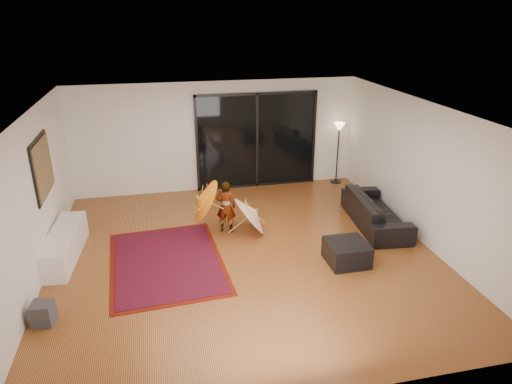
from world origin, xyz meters
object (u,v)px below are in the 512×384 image
object	(u,v)px
ottoman	(347,252)
child	(226,207)
sofa	(376,211)
media_console	(64,245)

from	to	relation	value
ottoman	child	bearing A→B (deg)	138.38
sofa	ottoman	xyz separation A→B (m)	(-1.21, -1.34, -0.11)
child	sofa	bearing A→B (deg)	-167.59
media_console	ottoman	world-z (taller)	media_console
sofa	child	world-z (taller)	child
media_console	ottoman	bearing A→B (deg)	-9.99
media_console	sofa	world-z (taller)	sofa
media_console	sofa	bearing A→B (deg)	4.91
media_console	sofa	xyz separation A→B (m)	(6.20, 0.05, 0.06)
ottoman	child	xyz separation A→B (m)	(-1.92, 1.71, 0.35)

